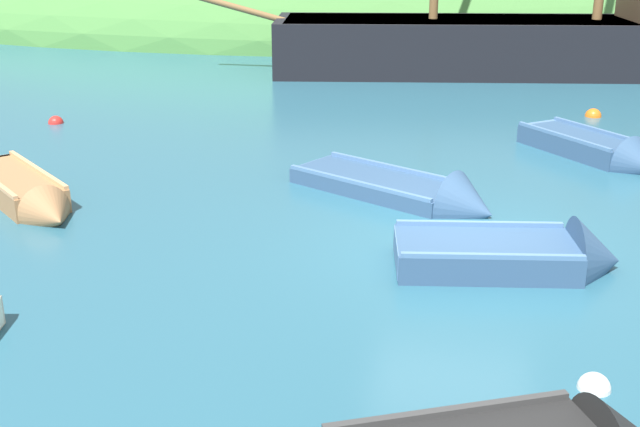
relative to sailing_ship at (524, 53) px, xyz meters
name	(u,v)px	position (x,y,z in m)	size (l,w,h in m)	color
ground_plane	(459,247)	(-1.41, -15.46, -0.64)	(120.00, 120.00, 0.00)	#285B70
shore_hill	(286,21)	(-11.23, 13.26, -0.64)	(46.28, 23.29, 8.53)	#477F3D
sailing_ship	(524,53)	(0.00, 0.00, 0.00)	(18.36, 6.10, 13.41)	black
rowboat_outer_left	(522,259)	(-0.54, -16.09, -0.50)	(3.23, 1.73, 1.22)	#335175
rowboat_outer_right	(598,152)	(1.15, -10.07, -0.50)	(2.92, 3.22, 1.04)	#335175
rowboat_portside	(412,195)	(-2.30, -13.44, -0.56)	(3.97, 2.91, 1.20)	#335175
rowboat_far	(24,195)	(-8.80, -14.97, -0.50)	(3.28, 2.97, 0.86)	#9E7047
buoy_orange	(593,116)	(1.52, -6.08, -0.64)	(0.40, 0.40, 0.40)	orange
buoy_red	(56,123)	(-11.28, -9.46, -0.64)	(0.36, 0.36, 0.36)	red
buoy_white	(594,389)	(0.09, -19.08, -0.64)	(0.34, 0.34, 0.34)	white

